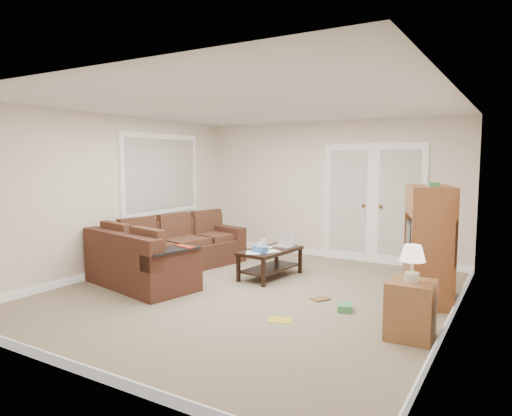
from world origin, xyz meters
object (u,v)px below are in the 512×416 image
Objects in this scene: sectional_sofa at (166,255)px; coffee_table at (271,262)px; tv_armoire at (428,244)px; side_cabinet at (411,305)px.

coffee_table is (1.48, 0.73, -0.07)m from sectional_sofa.
coffee_table is 2.34m from tv_armoire.
tv_armoire is 1.42m from side_cabinet.
side_cabinet reaches higher than sectional_sofa.
sectional_sofa is 3.85m from tv_armoire.
sectional_sofa is 2.57× the size of coffee_table.
tv_armoire is 1.66× the size of side_cabinet.
tv_armoire is at bearing 22.49° from sectional_sofa.
sectional_sofa is at bearing 172.49° from tv_armoire.
coffee_table is at bearing 161.15° from tv_armoire.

